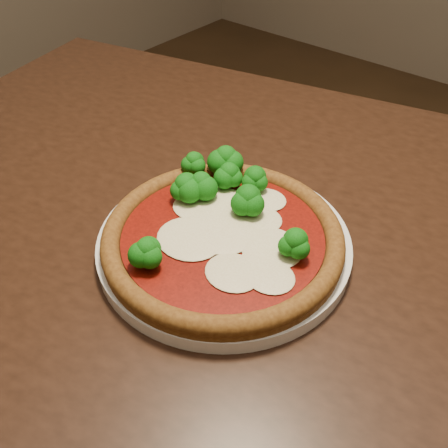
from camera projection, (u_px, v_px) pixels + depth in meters
The scene contains 4 objects.
floor at pixel (317, 401), 1.27m from camera, with size 4.00×4.00×0.00m, color black.
dining_table at pixel (252, 269), 0.72m from camera, with size 1.40×1.08×0.75m.
plate at pixel (224, 243), 0.61m from camera, with size 0.31×0.31×0.02m, color silver.
pizza at pixel (223, 228), 0.59m from camera, with size 0.29×0.29×0.06m.
Camera 1 is at (0.24, -0.66, 1.18)m, focal length 40.00 mm.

